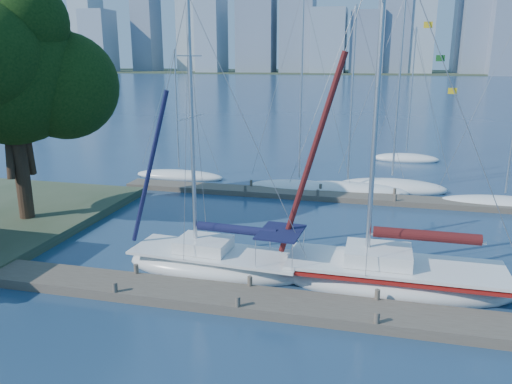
# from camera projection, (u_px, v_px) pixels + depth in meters

# --- Properties ---
(ground) EXTENTS (700.00, 700.00, 0.00)m
(ground) POSITION_uv_depth(u_px,v_px,m) (244.00, 305.00, 19.38)
(ground) COLOR navy
(ground) RESTS_ON ground
(near_dock) EXTENTS (26.00, 2.00, 0.40)m
(near_dock) POSITION_uv_depth(u_px,v_px,m) (244.00, 300.00, 19.32)
(near_dock) COLOR brown
(near_dock) RESTS_ON ground
(far_dock) EXTENTS (30.00, 1.80, 0.36)m
(far_dock) POSITION_uv_depth(u_px,v_px,m) (334.00, 196.00, 33.87)
(far_dock) COLOR brown
(far_dock) RESTS_ON ground
(far_shore) EXTENTS (800.00, 100.00, 1.50)m
(far_shore) POSITION_uv_depth(u_px,v_px,m) (374.00, 73.00, 319.46)
(far_shore) COLOR #38472D
(far_shore) RESTS_ON ground
(tree) EXTENTS (10.30, 9.37, 13.18)m
(tree) POSITION_uv_depth(u_px,v_px,m) (10.00, 68.00, 26.21)
(tree) COLOR black
(tree) RESTS_ON ground
(sailboat_navy) EXTENTS (8.39, 3.24, 12.31)m
(sailboat_navy) POSITION_uv_depth(u_px,v_px,m) (216.00, 252.00, 22.12)
(sailboat_navy) COLOR white
(sailboat_navy) RESTS_ON ground
(sailboat_maroon) EXTENTS (9.51, 3.16, 14.73)m
(sailboat_maroon) POSITION_uv_depth(u_px,v_px,m) (394.00, 265.00, 20.48)
(sailboat_maroon) COLOR white
(sailboat_maroon) RESTS_ON ground
(bg_boat_0) EXTENTS (7.51, 3.42, 10.21)m
(bg_boat_0) POSITION_uv_depth(u_px,v_px,m) (180.00, 175.00, 39.71)
(bg_boat_0) COLOR white
(bg_boat_0) RESTS_ON ground
(bg_boat_1) EXTENTS (7.56, 3.21, 14.07)m
(bg_boat_1) POSITION_uv_depth(u_px,v_px,m) (299.00, 187.00, 35.93)
(bg_boat_1) COLOR white
(bg_boat_1) RESTS_ON ground
(bg_boat_2) EXTENTS (8.67, 5.59, 12.99)m
(bg_boat_2) POSITION_uv_depth(u_px,v_px,m) (347.00, 189.00, 35.35)
(bg_boat_2) COLOR white
(bg_boat_2) RESTS_ON ground
(bg_boat_3) EXTENTS (7.86, 2.95, 13.65)m
(bg_boat_3) POSITION_uv_depth(u_px,v_px,m) (392.00, 187.00, 35.98)
(bg_boat_3) COLOR white
(bg_boat_3) RESTS_ON ground
(bg_boat_4) EXTENTS (8.28, 3.46, 13.46)m
(bg_boat_4) POSITION_uv_depth(u_px,v_px,m) (504.00, 203.00, 31.96)
(bg_boat_4) COLOR white
(bg_boat_4) RESTS_ON ground
(bg_boat_7) EXTENTS (6.15, 2.83, 12.23)m
(bg_boat_7) POSITION_uv_depth(u_px,v_px,m) (406.00, 158.00, 46.38)
(bg_boat_7) COLOR white
(bg_boat_7) RESTS_ON ground
(skyline) EXTENTS (502.09, 51.31, 114.31)m
(skyline) POSITION_uv_depth(u_px,v_px,m) (419.00, 9.00, 277.22)
(skyline) COLOR #7D92A2
(skyline) RESTS_ON ground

